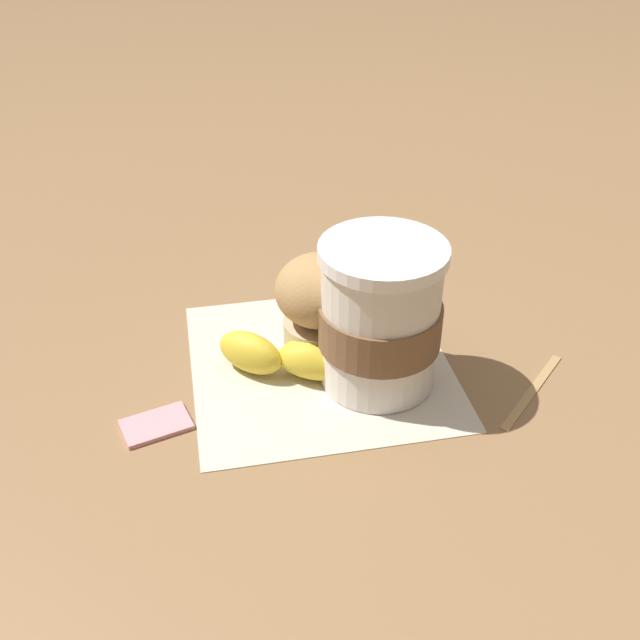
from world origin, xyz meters
name	(u,v)px	position (x,y,z in m)	size (l,w,h in m)	color
ground_plane	(320,364)	(0.00, 0.00, 0.00)	(3.00, 3.00, 0.00)	#936D47
paper_napkin	(320,364)	(0.00, 0.00, 0.00)	(0.21, 0.21, 0.00)	beige
coffee_cup	(380,317)	(-0.05, 0.02, 0.06)	(0.10, 0.10, 0.12)	silver
muffin	(315,305)	(0.00, -0.01, 0.05)	(0.07, 0.07, 0.09)	beige
banana	(321,355)	(0.00, 0.01, 0.02)	(0.18, 0.06, 0.03)	yellow
sugar_packet	(156,423)	(0.12, 0.08, 0.00)	(0.05, 0.03, 0.01)	pink
wooden_stirrer	(532,391)	(-0.17, 0.03, 0.00)	(0.11, 0.01, 0.00)	tan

